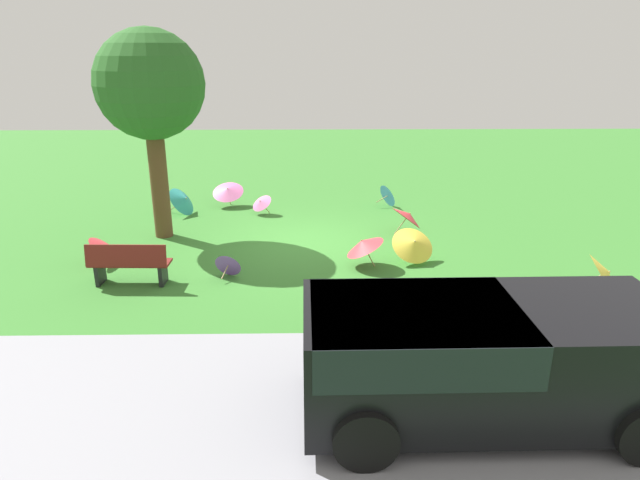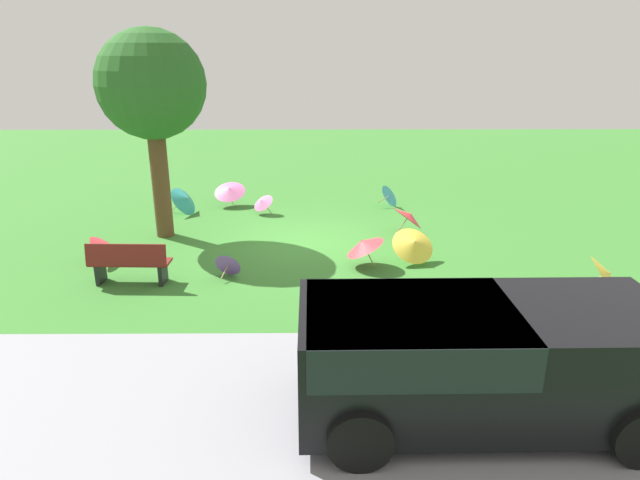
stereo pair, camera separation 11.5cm
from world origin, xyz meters
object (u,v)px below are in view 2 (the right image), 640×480
Objects in this scene: parasol_pink_3 at (262,202)px; parasol_pink_1 at (230,190)px; park_bench at (129,263)px; parasol_yellow_3 at (414,244)px; parasol_blue_1 at (391,195)px; shade_tree at (151,87)px; parasol_red_1 at (409,216)px; parasol_purple_0 at (229,263)px; parasol_teal_2 at (186,200)px; van_dark at (469,353)px; parasol_yellow_1 at (606,275)px; parasol_red_4 at (107,246)px; parasol_red_3 at (363,244)px.

parasol_pink_1 is at bearing -40.03° from parasol_pink_3.
parasol_yellow_3 is at bearing -169.25° from park_bench.
parasol_blue_1 reaches higher than parasol_pink_3.
park_bench is 4.45m from shade_tree.
shade_tree is 7.02m from parasol_red_1.
parasol_yellow_3 is at bearing 135.23° from parasol_pink_1.
shade_tree is 6.38× the size of parasol_blue_1.
parasol_teal_2 is (1.92, -4.62, 0.14)m from parasol_purple_0.
van_dark is 7.24× the size of parasol_purple_0.
parasol_purple_0 is at bearing -7.63° from parasol_yellow_1.
parasol_pink_1 is at bearing -144.87° from parasol_teal_2.
parasol_red_4 is (2.81, -0.80, 0.09)m from parasol_purple_0.
parasol_red_3 is (-2.85, -0.49, 0.24)m from parasol_purple_0.
van_dark is 5.87× the size of parasol_blue_1.
parasol_red_1 is at bearing -49.82° from parasol_yellow_1.
parasol_yellow_1 is at bearing 117.69° from parasol_blue_1.
parasol_red_3 is at bearing 59.26° from parasol_red_1.
parasol_yellow_3 is (-4.76, 4.72, -0.05)m from parasol_pink_1.
van_dark reaches higher than park_bench.
parasol_blue_1 reaches higher than parasol_red_4.
parasol_red_1 is (-0.47, -7.47, -0.45)m from van_dark.
parasol_blue_1 is 0.78× the size of parasol_pink_1.
parasol_yellow_1 is at bearing 141.87° from parasol_pink_1.
parasol_pink_1 is at bearing -65.93° from van_dark.
parasol_pink_1 is (4.52, -10.11, -0.41)m from van_dark.
parasol_yellow_3 is (-0.24, -5.39, -0.46)m from van_dark.
parasol_yellow_1 is at bearing -134.78° from van_dark.
parasol_red_3 is 0.84× the size of parasol_yellow_1.
park_bench is at bearing 12.13° from parasol_purple_0.
parasol_teal_2 is (6.00, 0.74, 0.08)m from parasol_blue_1.
park_bench is (5.68, -4.27, -0.45)m from van_dark.
van_dark is at bearing 45.22° from parasol_yellow_1.
parasol_purple_0 is at bearing 52.74° from parasol_blue_1.
parasol_red_1 is at bearing -146.54° from parasol_purple_0.
parasol_pink_1 is at bearing -113.80° from parasol_red_4.
parasol_blue_1 is (0.14, -2.57, -0.12)m from parasol_red_1.
parasol_red_4 is at bearing 15.81° from parasol_red_1.
parasol_pink_1 is at bearing -81.95° from parasol_purple_0.
parasol_yellow_3 reaches higher than parasol_pink_3.
parasol_red_1 is 2.68m from parasol_red_3.
van_dark is 5.22m from parasol_yellow_1.
parasol_teal_2 is at bearing -103.14° from parasol_red_4.
van_dark reaches higher than parasol_yellow_1.
parasol_yellow_1 is 9.01m from parasol_pink_3.
parasol_yellow_1 reaches higher than parasol_red_3.
van_dark is at bearing 88.12° from parasol_blue_1.
parasol_purple_0 is at bearing 127.09° from shade_tree.
parasol_red_1 is 2.09m from parasol_yellow_3.
park_bench is 1.43× the size of parasol_yellow_3.
parasol_red_1 is at bearing -96.32° from parasol_yellow_3.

